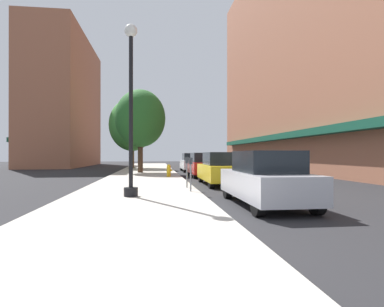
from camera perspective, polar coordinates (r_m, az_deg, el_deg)
name	(u,v)px	position (r m, az deg, el deg)	size (l,w,h in m)	color
ground_plane	(199,175)	(23.28, 1.27, -3.98)	(90.00, 90.00, 0.00)	#232326
sidewalk_slab	(146,174)	(24.04, -8.58, -3.72)	(4.80, 50.00, 0.12)	#A8A399
building_right_brick	(309,45)	(32.23, 20.94, 18.37)	(6.80, 40.00, 23.62)	#9E6047
building_far_background	(65,103)	(44.09, -22.54, 8.66)	(6.80, 18.00, 16.64)	#9E6047
lamppost	(131,106)	(10.81, -11.30, 8.61)	(0.48, 0.48, 5.90)	black
fire_hydrant	(169,170)	(19.73, -4.35, -3.16)	(0.33, 0.26, 0.79)	gold
parking_meter_near	(187,168)	(13.25, -0.96, -2.78)	(0.14, 0.09, 1.31)	slate
parking_meter_far	(191,170)	(11.87, -0.25, -3.08)	(0.14, 0.09, 1.31)	slate
tree_near	(140,119)	(24.67, -9.59, 6.43)	(3.95, 3.95, 6.55)	#422D1E
tree_mid	(132,125)	(32.62, -11.06, 5.27)	(4.77, 4.77, 7.27)	#4C3823
car_silver	(265,179)	(9.58, 13.50, -4.63)	(1.80, 4.30, 1.66)	black
car_yellow	(221,169)	(15.61, 5.38, -2.90)	(1.80, 4.30, 1.66)	black
car_red	(203,165)	(21.13, 2.10, -2.18)	(1.80, 4.30, 1.66)	black
car_white	(192,163)	(27.62, -0.06, -1.70)	(1.80, 4.30, 1.66)	black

